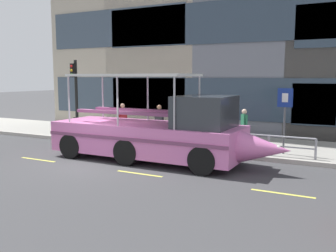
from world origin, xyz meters
The scene contains 13 objects.
ground_plane centered at (0.00, 0.00, 0.00)m, with size 120.00×120.00×0.00m, color #3D3D3F.
sidewalk centered at (0.00, 5.60, 0.09)m, with size 32.00×4.80×0.18m, color #99968E.
curb_edge centered at (0.00, 3.11, 0.09)m, with size 32.00×0.18×0.18m, color #B2ADA3.
lane_centreline centered at (0.00, -0.85, 0.00)m, with size 25.80×0.12×0.01m.
curb_guardrail centered at (1.38, 3.45, 0.74)m, with size 12.55×0.09×0.83m.
traffic_light_pole centered at (-4.57, 3.95, 2.62)m, with size 0.24×0.46×4.02m.
parking_sign centered at (6.31, 4.01, 2.00)m, with size 0.60×0.12×2.68m.
leaned_bicycle centered at (-4.45, 3.97, 0.56)m, with size 1.74×0.46×0.96m.
duck_tour_boat centered at (2.07, 1.14, 1.12)m, with size 9.63×2.62×3.43m.
pedestrian_near_bow centered at (4.35, 5.03, 1.20)m, with size 0.36×0.38×1.69m.
pedestrian_mid_left centered at (1.20, 4.83, 1.18)m, with size 0.26×0.46×1.65m.
pedestrian_mid_right centered at (-0.01, 4.96, 1.22)m, with size 0.49×0.25×1.73m.
pedestrian_near_stern centered at (-2.26, 5.00, 1.22)m, with size 0.34×0.42×1.73m.
Camera 1 is at (9.08, -11.56, 3.32)m, focal length 40.09 mm.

